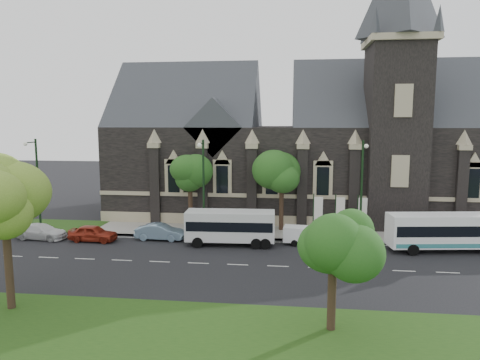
# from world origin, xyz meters

# --- Properties ---
(ground) EXTENTS (160.00, 160.00, 0.00)m
(ground) POSITION_xyz_m (0.00, 0.00, 0.00)
(ground) COLOR black
(ground) RESTS_ON ground
(sidewalk) EXTENTS (80.00, 5.00, 0.15)m
(sidewalk) POSITION_xyz_m (0.00, 9.50, 0.07)
(sidewalk) COLOR gray
(sidewalk) RESTS_ON ground
(museum) EXTENTS (40.00, 17.70, 29.90)m
(museum) POSITION_xyz_m (5.12, 18.78, 8.17)
(museum) COLOR black
(museum) RESTS_ON ground
(tree_park_near) EXTENTS (4.42, 4.42, 8.56)m
(tree_park_near) POSITION_xyz_m (-11.77, -8.77, 6.42)
(tree_park_near) COLOR black
(tree_park_near) RESTS_ON ground
(tree_park_east) EXTENTS (3.40, 3.40, 6.28)m
(tree_park_east) POSITION_xyz_m (6.18, -9.32, 4.62)
(tree_park_east) COLOR black
(tree_park_east) RESTS_ON ground
(tree_walk_right) EXTENTS (4.08, 4.08, 7.80)m
(tree_walk_right) POSITION_xyz_m (3.21, 10.71, 5.82)
(tree_walk_right) COLOR black
(tree_walk_right) RESTS_ON ground
(tree_walk_left) EXTENTS (3.91, 3.91, 7.64)m
(tree_walk_left) POSITION_xyz_m (-5.80, 10.70, 5.73)
(tree_walk_left) COLOR black
(tree_walk_left) RESTS_ON ground
(street_lamp_near) EXTENTS (0.36, 1.88, 9.00)m
(street_lamp_near) POSITION_xyz_m (10.00, 7.09, 5.11)
(street_lamp_near) COLOR black
(street_lamp_near) RESTS_ON ground
(street_lamp_mid) EXTENTS (0.36, 1.88, 9.00)m
(street_lamp_mid) POSITION_xyz_m (-4.00, 7.09, 5.11)
(street_lamp_mid) COLOR black
(street_lamp_mid) RESTS_ON ground
(street_lamp_far) EXTENTS (0.36, 1.88, 9.00)m
(street_lamp_far) POSITION_xyz_m (-20.00, 7.09, 5.11)
(street_lamp_far) COLOR black
(street_lamp_far) RESTS_ON ground
(banner_flag_left) EXTENTS (0.90, 0.10, 4.00)m
(banner_flag_left) POSITION_xyz_m (6.29, 9.00, 2.38)
(banner_flag_left) COLOR black
(banner_flag_left) RESTS_ON ground
(banner_flag_center) EXTENTS (0.90, 0.10, 4.00)m
(banner_flag_center) POSITION_xyz_m (8.29, 9.00, 2.38)
(banner_flag_center) COLOR black
(banner_flag_center) RESTS_ON ground
(banner_flag_right) EXTENTS (0.90, 0.10, 4.00)m
(banner_flag_right) POSITION_xyz_m (10.29, 9.00, 2.38)
(banner_flag_right) COLOR black
(banner_flag_right) RESTS_ON ground
(tour_coach) EXTENTS (10.82, 3.66, 3.10)m
(tour_coach) POSITION_xyz_m (17.19, 5.45, 1.70)
(tour_coach) COLOR white
(tour_coach) RESTS_ON ground
(shuttle_bus) EXTENTS (7.73, 2.96, 2.94)m
(shuttle_bus) POSITION_xyz_m (-1.26, 5.27, 1.70)
(shuttle_bus) COLOR silver
(shuttle_bus) RESTS_ON ground
(box_trailer) EXTENTS (3.00, 1.77, 1.56)m
(box_trailer) POSITION_xyz_m (4.35, 6.05, 0.89)
(box_trailer) COLOR white
(box_trailer) RESTS_ON ground
(sedan) EXTENTS (4.44, 1.65, 1.45)m
(sedan) POSITION_xyz_m (-7.80, 6.08, 0.72)
(sedan) COLOR #7C9AB3
(sedan) RESTS_ON ground
(car_far_red) EXTENTS (4.33, 1.88, 1.46)m
(car_far_red) POSITION_xyz_m (-13.60, 4.90, 0.73)
(car_far_red) COLOR maroon
(car_far_red) RESTS_ON ground
(car_far_white) EXTENTS (4.86, 2.31, 1.37)m
(car_far_white) POSITION_xyz_m (-18.59, 5.08, 0.68)
(car_far_white) COLOR silver
(car_far_white) RESTS_ON ground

